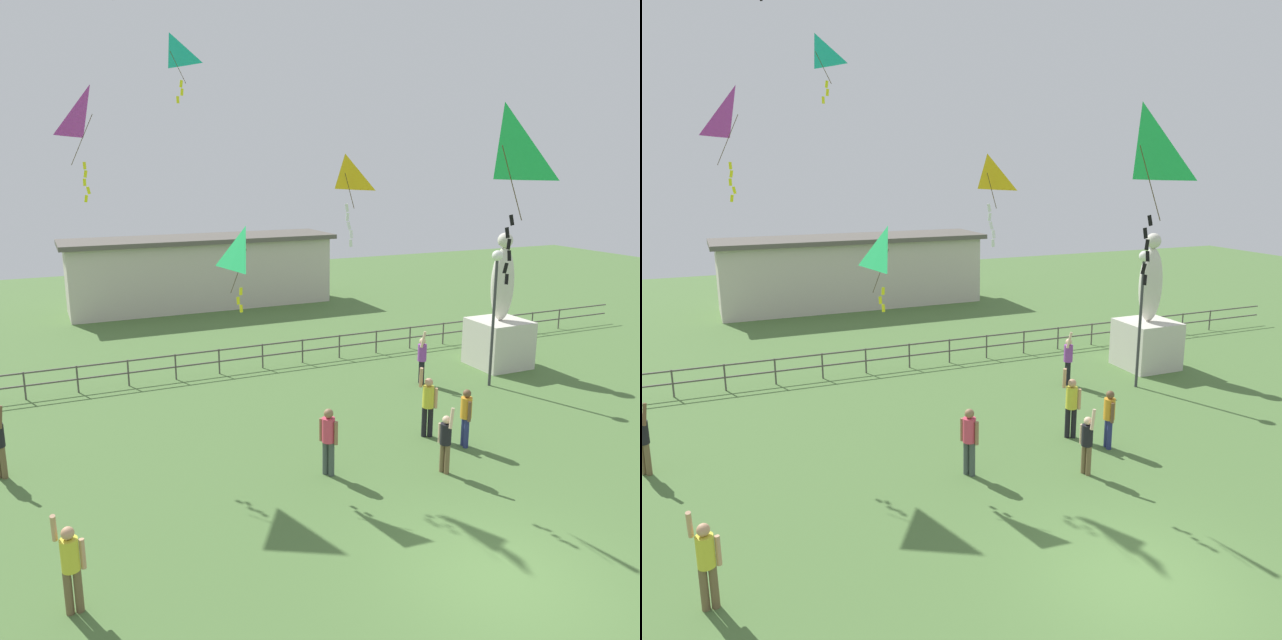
{
  "view_description": "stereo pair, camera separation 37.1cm",
  "coord_description": "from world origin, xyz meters",
  "views": [
    {
      "loc": [
        -7.41,
        -8.06,
        7.44
      ],
      "look_at": [
        -0.91,
        6.27,
        3.68
      ],
      "focal_mm": 35.77,
      "sensor_mm": 36.0,
      "label": 1
    },
    {
      "loc": [
        -7.07,
        -8.21,
        7.44
      ],
      "look_at": [
        -0.91,
        6.27,
        3.68
      ],
      "focal_mm": 35.77,
      "sensor_mm": 36.0,
      "label": 2
    }
  ],
  "objects": [
    {
      "name": "person_3",
      "position": [
        1.48,
        4.0,
        0.89
      ],
      "size": [
        0.28,
        0.48,
        1.78
      ],
      "color": "brown",
      "rests_on": "ground_plane"
    },
    {
      "name": "person_2",
      "position": [
        4.69,
        9.96,
        0.99
      ],
      "size": [
        0.37,
        0.51,
        1.97
      ],
      "color": "black",
      "rests_on": "ground_plane"
    },
    {
      "name": "lamppost",
      "position": [
        6.78,
        8.82,
        3.43
      ],
      "size": [
        0.36,
        0.36,
        4.76
      ],
      "color": "#38383D",
      "rests_on": "ground_plane"
    },
    {
      "name": "kite_2",
      "position": [
        0.36,
        1.23,
        7.74
      ],
      "size": [
        0.96,
        1.18,
        3.21
      ],
      "color": "#1EB759"
    },
    {
      "name": "kite_3",
      "position": [
        -0.29,
        6.15,
        7.25
      ],
      "size": [
        0.55,
        1.21,
        2.26
      ],
      "color": "yellow"
    },
    {
      "name": "ground_plane",
      "position": [
        0.0,
        0.0,
        0.0
      ],
      "size": [
        80.0,
        80.0,
        0.0
      ],
      "primitive_type": "plane",
      "color": "#4C7038"
    },
    {
      "name": "person_6",
      "position": [
        2.33,
        6.05,
        1.02
      ],
      "size": [
        0.49,
        0.42,
        2.04
      ],
      "color": "black",
      "rests_on": "ground_plane"
    },
    {
      "name": "person_1",
      "position": [
        2.89,
        5.06,
        0.94
      ],
      "size": [
        0.3,
        0.49,
        1.64
      ],
      "color": "navy",
      "rests_on": "ground_plane"
    },
    {
      "name": "statue_monument",
      "position": [
        8.56,
        10.56,
        1.47
      ],
      "size": [
        1.96,
        1.96,
        5.12
      ],
      "color": "beige",
      "rests_on": "ground_plane"
    },
    {
      "name": "kite_4",
      "position": [
        -2.57,
        7.06,
        5.44
      ],
      "size": [
        0.81,
        1.26,
        2.13
      ],
      "color": "#1EB759"
    },
    {
      "name": "person_0",
      "position": [
        -1.21,
        5.1,
        1.0
      ],
      "size": [
        0.33,
        0.45,
        1.74
      ],
      "color": "#3F4C47",
      "rests_on": "ground_plane"
    },
    {
      "name": "kite_0",
      "position": [
        -5.62,
        10.59,
        8.77
      ],
      "size": [
        1.23,
        1.37,
        2.99
      ],
      "color": "#B22DB2"
    },
    {
      "name": "kite_6",
      "position": [
        -3.4,
        10.81,
        10.55
      ],
      "size": [
        0.94,
        1.22,
        1.78
      ],
      "color": "#19B2B2"
    },
    {
      "name": "pavilion_building",
      "position": [
        0.94,
        26.0,
        1.94
      ],
      "size": [
        14.49,
        3.94,
        3.83
      ],
      "color": "beige",
      "rests_on": "ground_plane"
    },
    {
      "name": "waterfront_railing",
      "position": [
        -0.42,
        14.0,
        0.63
      ],
      "size": [
        36.02,
        0.06,
        0.95
      ],
      "color": "#4C4742",
      "rests_on": "ground_plane"
    },
    {
      "name": "person_4",
      "position": [
        -7.32,
        2.31,
        0.96
      ],
      "size": [
        0.49,
        0.33,
        1.91
      ],
      "color": "brown",
      "rests_on": "ground_plane"
    }
  ]
}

